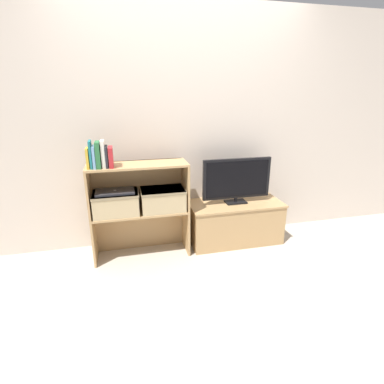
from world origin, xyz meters
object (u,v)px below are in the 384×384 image
object	(u,v)px
tv_stand	(235,222)
book_charcoal	(107,157)
book_mustard	(88,158)
book_skyblue	(94,157)
storage_basket_right	(163,198)
book_crimson	(111,157)
book_forest	(98,155)
storage_basket_left	(116,202)
book_ivory	(103,154)
laptop	(115,191)
tv	(237,180)
book_teal	(91,154)

from	to	relation	value
tv_stand	book_charcoal	world-z (taller)	book_charcoal
tv_stand	book_mustard	xyz separation A→B (m)	(-1.44, -0.12, 0.81)
book_skyblue	storage_basket_right	world-z (taller)	book_skyblue
book_skyblue	book_crimson	bearing A→B (deg)	0.00
book_forest	book_mustard	bearing A→B (deg)	180.00
storage_basket_left	storage_basket_right	distance (m)	0.44
book_forest	book_ivory	distance (m)	0.04
laptop	book_ivory	bearing A→B (deg)	-148.69
tv	storage_basket_left	xyz separation A→B (m)	(-1.24, -0.07, -0.11)
book_charcoal	book_crimson	size ratio (longest dim) A/B	1.06
tv	book_teal	world-z (taller)	book_teal
book_charcoal	storage_basket_right	size ratio (longest dim) A/B	0.44
book_teal	tv	bearing A→B (deg)	4.65
book_charcoal	book_crimson	distance (m)	0.04
book_mustard	storage_basket_right	world-z (taller)	book_mustard
tv_stand	book_crimson	world-z (taller)	book_crimson
book_mustard	laptop	distance (m)	0.39
book_teal	book_skyblue	size ratio (longest dim) A/B	1.24
book_charcoal	storage_basket_left	xyz separation A→B (m)	(0.04, 0.04, -0.45)
book_mustard	storage_basket_left	xyz separation A→B (m)	(0.20, 0.04, -0.44)
storage_basket_right	laptop	bearing A→B (deg)	180.00
book_mustard	storage_basket_right	xyz separation A→B (m)	(0.65, 0.04, -0.44)
book_forest	storage_basket_right	size ratio (longest dim) A/B	0.54
book_mustard	book_forest	size ratio (longest dim) A/B	0.78
book_teal	book_ivory	bearing A→B (deg)	0.00
book_mustard	laptop	xyz separation A→B (m)	(0.20, 0.04, -0.34)
book_charcoal	storage_basket_right	world-z (taller)	book_charcoal
book_skyblue	book_charcoal	distance (m)	0.11
tv	book_ivory	distance (m)	1.36
tv	book_mustard	distance (m)	1.48
book_crimson	tv_stand	bearing A→B (deg)	5.34
tv_stand	book_skyblue	xyz separation A→B (m)	(-1.38, -0.12, 0.82)
book_charcoal	tv_stand	bearing A→B (deg)	5.20
book_mustard	book_charcoal	size ratio (longest dim) A/B	0.95
book_skyblue	book_crimson	world-z (taller)	book_skyblue
book_crimson	storage_basket_right	bearing A→B (deg)	5.38
book_charcoal	book_crimson	xyz separation A→B (m)	(0.04, 0.00, -0.00)
book_mustard	laptop	bearing A→B (deg)	11.94
tv_stand	book_forest	xyz separation A→B (m)	(-1.35, -0.12, 0.83)
book_mustard	storage_basket_right	distance (m)	0.78
book_teal	book_forest	xyz separation A→B (m)	(0.06, 0.00, -0.01)
storage_basket_right	laptop	size ratio (longest dim) A/B	1.19
book_skyblue	book_ivory	world-z (taller)	book_ivory
book_ivory	book_skyblue	bearing A→B (deg)	180.00
tv_stand	storage_basket_right	size ratio (longest dim) A/B	2.37
book_charcoal	storage_basket_right	bearing A→B (deg)	4.99
book_skyblue	book_ivory	xyz separation A→B (m)	(0.08, 0.00, 0.02)
tv	storage_basket_right	size ratio (longest dim) A/B	1.74
book_forest	book_ivory	xyz separation A→B (m)	(0.04, 0.00, 0.01)
book_charcoal	laptop	bearing A→B (deg)	45.06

